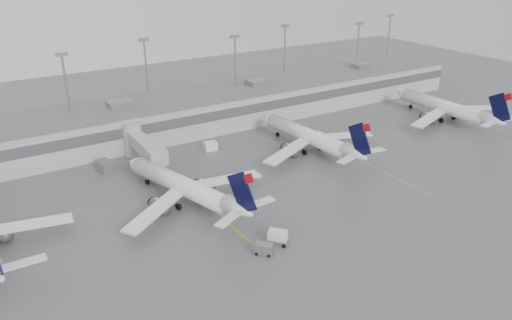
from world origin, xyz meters
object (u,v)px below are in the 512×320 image
jet_far_right (447,108)px  baggage_tug (278,239)px  jet_mid_right (311,137)px  jet_mid_left (186,187)px

jet_far_right → baggage_tug: 71.12m
jet_mid_right → jet_far_right: 41.06m
jet_mid_left → jet_far_right: jet_far_right is taller
jet_mid_right → baggage_tug: size_ratio=8.94×
baggage_tug → jet_mid_left: bearing=66.5°
jet_mid_left → jet_mid_right: 33.00m
jet_far_right → jet_mid_right: bearing=178.9°
jet_far_right → baggage_tug: (-66.99, -23.73, -2.58)m
jet_mid_left → jet_far_right: bearing=-11.1°
jet_mid_right → baggage_tug: jet_mid_right is taller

